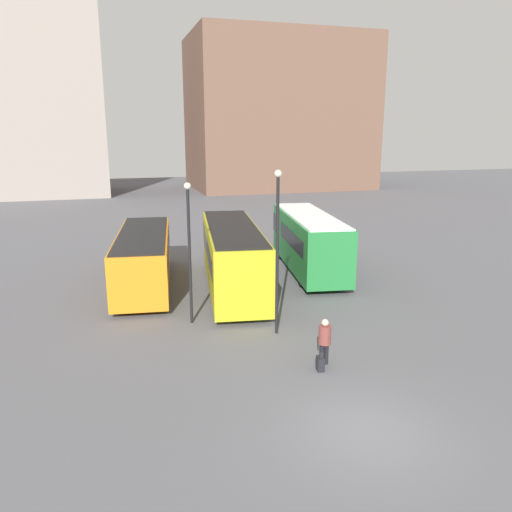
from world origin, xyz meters
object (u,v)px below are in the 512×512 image
bus_2 (308,240)px  lamp_post_0 (189,243)px  lamp_post_1 (277,241)px  traveler (325,338)px  bus_1 (233,255)px  bus_0 (144,257)px  suitcase (320,364)px

bus_2 → lamp_post_0: size_ratio=1.67×
lamp_post_0 → lamp_post_1: 3.70m
traveler → bus_1: bearing=14.5°
lamp_post_1 → lamp_post_0: bearing=145.7°
bus_2 → lamp_post_1: 9.75m
bus_1 → bus_2: bus_2 is taller
bus_0 → bus_2: bearing=-81.5°
bus_1 → suitcase: bus_1 is taller
bus_0 → lamp_post_0: (1.44, -6.03, 1.91)m
bus_1 → lamp_post_1: lamp_post_1 is taller
bus_2 → bus_0: bearing=100.1°
bus_0 → bus_1: size_ratio=0.96×
bus_1 → traveler: bearing=-165.6°
suitcase → lamp_post_1: 4.93m
suitcase → traveler: bearing=-28.9°
suitcase → bus_1: bearing=12.4°
bus_0 → bus_2: size_ratio=1.02×
bus_2 → traveler: (-4.10, -11.35, -0.80)m
traveler → bus_2: bearing=-11.2°
bus_1 → lamp_post_0: size_ratio=1.78×
bus_0 → traveler: bearing=-147.7°
bus_0 → suitcase: (4.84, -11.58, -1.27)m
suitcase → lamp_post_0: (-3.40, 5.55, 3.19)m
bus_2 → suitcase: (-4.41, -11.76, -1.53)m
bus_2 → traveler: 12.09m
suitcase → bus_0: bearing=31.4°
bus_1 → lamp_post_1: 6.38m
traveler → lamp_post_0: 6.81m
bus_0 → lamp_post_1: lamp_post_1 is taller
traveler → lamp_post_0: (-3.72, 5.14, 2.46)m
bus_1 → traveler: (0.93, -9.13, -0.80)m
traveler → bus_0: bearing=33.5°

